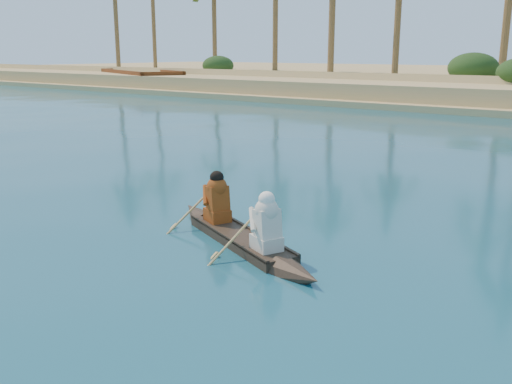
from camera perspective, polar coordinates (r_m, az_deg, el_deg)
The scene contains 2 objects.
canoe at distance 9.64m, azimuth -1.61°, elevation -3.79°, with size 4.43×2.37×1.26m.
barge_left at distance 51.98m, azimuth -11.45°, elevation 10.85°, with size 11.89×7.82×1.88m.
Camera 1 is at (0.54, -7.35, 3.17)m, focal length 40.00 mm.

